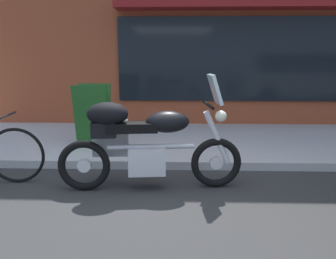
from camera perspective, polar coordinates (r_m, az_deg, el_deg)
name	(u,v)px	position (r m, az deg, el deg)	size (l,w,h in m)	color
ground_plane	(157,209)	(3.65, -1.83, -13.38)	(80.00, 80.00, 0.00)	#2E2E2E
touring_motorcycle	(140,141)	(4.04, -4.80, -1.89)	(2.22, 0.62, 1.39)	black
sandwich_board_sign	(93,116)	(5.68, -12.66, 2.30)	(0.55, 0.43, 1.03)	#1E511E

